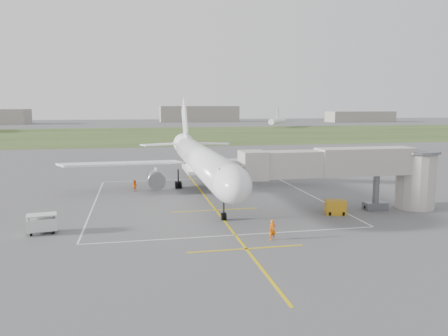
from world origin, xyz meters
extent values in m
plane|color=#545456|center=(0.00, 0.00, 0.00)|extent=(700.00, 700.00, 0.00)
cube|color=#38481F|center=(0.00, 130.00, 0.01)|extent=(700.00, 120.00, 0.02)
cube|color=#E0BC0D|center=(0.00, -5.00, 0.01)|extent=(0.25, 60.00, 0.01)
cube|color=#E0BC0D|center=(0.00, -24.00, 0.01)|extent=(10.00, 0.25, 0.01)
cube|color=#E0BC0D|center=(0.00, -10.00, 0.01)|extent=(10.00, 0.25, 0.01)
cube|color=silver|center=(0.00, 12.00, 0.01)|extent=(28.00, 0.20, 0.01)
cube|color=silver|center=(0.00, -20.00, 0.01)|extent=(28.00, 0.20, 0.01)
cube|color=silver|center=(-14.00, -4.00, 0.01)|extent=(0.20, 32.00, 0.01)
cube|color=silver|center=(14.00, -4.00, 0.01)|extent=(0.20, 32.00, 0.01)
cylinder|color=white|center=(0.00, 0.00, 4.50)|extent=(3.80, 36.00, 3.80)
ellipsoid|color=white|center=(0.00, -18.00, 4.50)|extent=(3.80, 7.22, 3.80)
cube|color=black|center=(0.00, -18.90, 5.55)|extent=(2.40, 1.60, 0.99)
cone|color=white|center=(0.00, 20.50, 4.90)|extent=(3.80, 6.00, 3.80)
cube|color=white|center=(10.50, 6.00, 3.65)|extent=(17.93, 11.24, 1.23)
cube|color=white|center=(-10.50, 6.00, 3.65)|extent=(17.93, 11.24, 1.23)
cube|color=white|center=(0.00, 3.00, 2.95)|extent=(4.20, 8.00, 0.50)
cube|color=white|center=(0.00, 21.20, 9.20)|extent=(0.30, 7.89, 8.65)
cube|color=white|center=(0.00, 19.00, 6.20)|extent=(0.35, 5.00, 1.20)
cube|color=white|center=(4.20, 20.20, 5.10)|extent=(7.85, 5.03, 0.20)
cube|color=white|center=(-4.20, 20.20, 5.10)|extent=(7.85, 5.03, 0.20)
cylinder|color=slate|center=(6.20, 2.50, 1.90)|extent=(2.30, 4.20, 2.30)
cube|color=white|center=(6.20, 2.20, 2.70)|extent=(0.25, 2.40, 1.20)
cylinder|color=slate|center=(-6.20, 2.50, 1.90)|extent=(2.30, 4.20, 2.30)
cube|color=white|center=(-6.20, 2.20, 2.70)|extent=(0.25, 2.40, 1.20)
cylinder|color=black|center=(0.00, -14.50, 1.30)|extent=(0.18, 0.18, 2.60)
cylinder|color=black|center=(-0.11, -14.50, 0.40)|extent=(0.28, 0.80, 0.80)
cylinder|color=black|center=(0.11, -14.50, 0.40)|extent=(0.28, 0.80, 0.80)
cylinder|color=black|center=(2.90, 4.50, 1.40)|extent=(0.22, 0.22, 2.80)
cylinder|color=black|center=(2.62, 4.15, 0.48)|extent=(0.32, 0.96, 0.96)
cylinder|color=black|center=(3.18, 4.15, 0.48)|extent=(0.32, 0.96, 0.96)
cylinder|color=black|center=(2.62, 4.85, 0.48)|extent=(0.32, 0.96, 0.96)
cylinder|color=black|center=(3.18, 4.85, 0.48)|extent=(0.32, 0.96, 0.96)
cylinder|color=black|center=(-2.90, 4.50, 1.40)|extent=(0.22, 0.22, 2.80)
cylinder|color=black|center=(-3.18, 4.15, 0.48)|extent=(0.32, 0.96, 0.96)
cylinder|color=black|center=(-2.62, 4.15, 0.48)|extent=(0.32, 0.96, 0.96)
cylinder|color=black|center=(-3.18, 4.85, 0.48)|extent=(0.32, 0.96, 0.96)
cylinder|color=black|center=(-2.62, 4.85, 0.48)|extent=(0.32, 0.96, 0.96)
cube|color=#9E978F|center=(7.74, -13.50, 5.60)|extent=(11.09, 2.90, 2.80)
cube|color=#9E978F|center=(16.46, -13.50, 5.70)|extent=(11.09, 3.10, 3.00)
cube|color=#9E978F|center=(3.40, -13.50, 5.60)|extent=(2.60, 3.40, 3.00)
cylinder|color=slate|center=(18.00, -13.50, 2.10)|extent=(0.70, 0.70, 4.20)
cube|color=slate|center=(18.00, -13.50, 0.45)|extent=(2.60, 1.40, 0.90)
cylinder|color=#9E978F|center=(23.00, -13.50, 3.20)|extent=(4.40, 4.40, 6.40)
cylinder|color=slate|center=(23.00, -13.50, 6.60)|extent=(5.00, 5.00, 0.30)
cylinder|color=black|center=(17.00, -13.50, 0.35)|extent=(0.70, 0.30, 0.70)
cylinder|color=black|center=(19.00, -13.50, 0.35)|extent=(0.70, 0.30, 0.70)
cube|color=#C68918|center=(12.55, -14.56, 0.80)|extent=(2.37, 1.80, 1.59)
cylinder|color=black|center=(11.70, -14.98, 0.23)|extent=(0.31, 0.50, 0.47)
cylinder|color=black|center=(13.15, -15.29, 0.23)|extent=(0.31, 0.50, 0.47)
cube|color=silver|center=(-17.63, -15.83, 0.90)|extent=(2.86, 1.99, 1.16)
cube|color=silver|center=(-17.63, -15.83, 1.79)|extent=(2.86, 1.99, 0.08)
cylinder|color=black|center=(-18.56, -16.63, 1.11)|extent=(0.08, 0.08, 1.37)
cylinder|color=black|center=(-16.48, -16.28, 1.11)|extent=(0.08, 0.08, 1.37)
cylinder|color=black|center=(-18.77, -15.38, 1.11)|extent=(0.08, 0.08, 1.37)
cylinder|color=black|center=(-16.69, -15.03, 1.11)|extent=(0.08, 0.08, 1.37)
cylinder|color=black|center=(-18.47, -16.56, 0.21)|extent=(0.26, 0.45, 0.42)
cylinder|color=black|center=(-16.60, -16.25, 0.21)|extent=(0.26, 0.45, 0.42)
cylinder|color=black|center=(-18.66, -15.42, 0.21)|extent=(0.26, 0.45, 0.42)
cylinder|color=black|center=(-16.79, -15.10, 0.21)|extent=(0.26, 0.45, 0.42)
imported|color=#FF6808|center=(2.90, -22.08, 0.91)|extent=(0.71, 0.52, 1.82)
imported|color=#FC5D07|center=(-9.12, 3.53, 0.78)|extent=(0.96, 0.94, 1.56)
cube|color=gray|center=(40.00, 280.00, 6.00)|extent=(60.00, 20.00, 12.00)
cube|color=gray|center=(160.00, 250.00, 4.00)|extent=(50.00, 18.00, 8.00)
cylinder|color=white|center=(71.22, 181.54, 3.50)|extent=(19.27, 29.05, 3.20)
cube|color=white|center=(71.22, 181.54, 8.00)|extent=(2.32, 3.58, 5.50)
camera|label=1|loc=(-8.82, -58.09, 11.82)|focal=35.00mm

